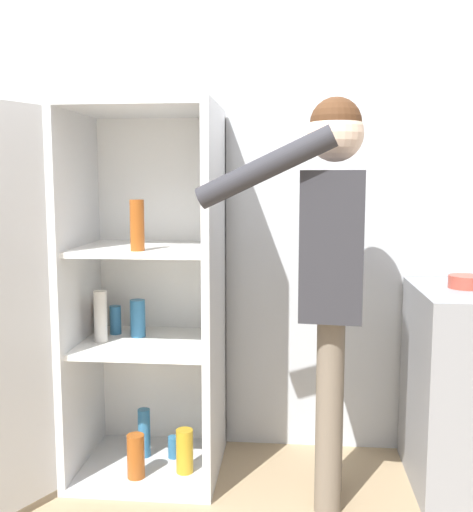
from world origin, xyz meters
name	(u,v)px	position (x,y,z in m)	size (l,w,h in m)	color
wall_back	(202,198)	(0.00, 0.98, 1.27)	(7.00, 0.06, 2.55)	silver
refrigerator	(115,299)	(-0.33, 0.54, 0.83)	(1.02, 1.19, 1.70)	silver
person	(331,251)	(0.62, 0.42, 1.08)	(0.68, 0.57, 1.69)	#726656
bowl	(466,282)	(1.22, 0.64, 0.92)	(0.15, 0.15, 0.06)	#B24738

